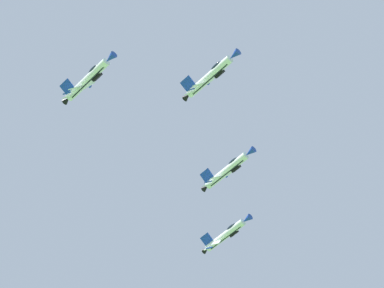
% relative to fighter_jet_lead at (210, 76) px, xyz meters
% --- Properties ---
extents(fighter_jet_lead, '(10.09, 14.56, 8.42)m').
position_rel_fighter_jet_lead_xyz_m(fighter_jet_lead, '(0.00, 0.00, 0.00)').
color(fighter_jet_lead, white).
extents(fighter_jet_left_wing, '(9.91, 14.56, 7.74)m').
position_rel_fighter_jet_lead_xyz_m(fighter_jet_left_wing, '(9.51, 22.79, -1.01)').
color(fighter_jet_left_wing, white).
extents(fighter_jet_right_wing, '(10.11, 14.56, 8.49)m').
position_rel_fighter_jet_lead_xyz_m(fighter_jet_right_wing, '(-24.01, 4.86, -2.16)').
color(fighter_jet_right_wing, white).
extents(fighter_jet_left_outer, '(10.05, 14.56, 8.26)m').
position_rel_fighter_jet_lead_xyz_m(fighter_jet_left_outer, '(14.92, 44.53, 1.45)').
color(fighter_jet_left_outer, white).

